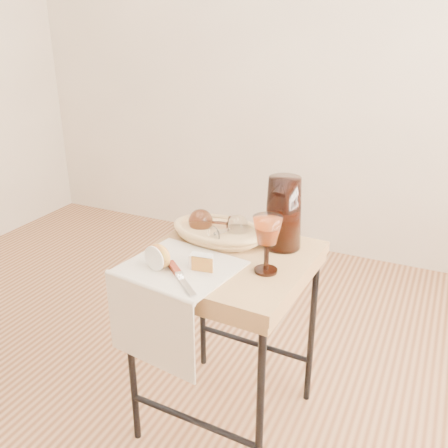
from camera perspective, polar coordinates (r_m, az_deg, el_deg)
The scene contains 12 objects.
floor at distance 2.02m, azimuth -11.36°, elevation -21.84°, with size 3.60×3.60×0.00m, color brown.
wall_back at distance 3.06m, azimuth 7.96°, elevation 21.52°, with size 3.60×0.00×2.70m, color #C4B29D.
side_table at distance 1.81m, azimuth 0.28°, elevation -13.31°, with size 0.53×0.53×0.68m, color brown, non-canonical shape.
tea_towel at distance 1.56m, azimuth -5.05°, elevation -4.94°, with size 0.33×0.30×0.01m, color silver.
bread_basket at distance 1.74m, azimuth -0.67°, elevation -1.08°, with size 0.30×0.21×0.05m, color #B37748, non-canonical shape.
goblet_lying_a at distance 1.75m, azimuth -1.27°, elevation 0.20°, with size 0.14×0.09×0.09m, color brown, non-canonical shape.
goblet_lying_b at distance 1.70m, azimuth 0.42°, elevation -0.65°, with size 0.13×0.08×0.08m, color white, non-canonical shape.
pitcher at distance 1.66m, azimuth 6.80°, elevation 1.28°, with size 0.17×0.25×0.28m, color black, non-canonical shape.
wine_goblet at distance 1.50m, azimuth 4.91°, elevation -2.35°, with size 0.09×0.09×0.18m, color white, non-canonical shape.
apple_half at distance 1.54m, azimuth -7.41°, elevation -3.64°, with size 0.09×0.04×0.08m, color #B83B22.
apple_wedge at distance 1.53m, azimuth -2.63°, elevation -4.31°, with size 0.07×0.04×0.05m, color white.
table_knife at distance 1.48m, azimuth -5.02°, elevation -5.97°, with size 0.21×0.02×0.02m, color silver, non-canonical shape.
Camera 1 is at (0.93, -1.12, 1.40)m, focal length 40.04 mm.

